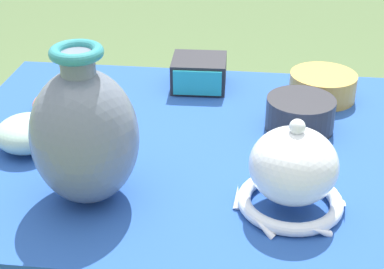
% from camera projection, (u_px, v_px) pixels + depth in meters
% --- Properties ---
extents(display_table, '(0.90, 0.74, 0.72)m').
position_uv_depth(display_table, '(179.00, 183.00, 1.17)').
color(display_table, '#38383D').
rests_on(display_table, ground_plane).
extents(vase_tall_bulbous, '(0.17, 0.17, 0.26)m').
position_uv_depth(vase_tall_bulbous, '(85.00, 135.00, 0.93)').
color(vase_tall_bulbous, slate).
rests_on(vase_tall_bulbous, display_table).
extents(vase_dome_bell, '(0.18, 0.18, 0.17)m').
position_uv_depth(vase_dome_bell, '(293.00, 173.00, 0.93)').
color(vase_dome_bell, white).
rests_on(vase_dome_bell, display_table).
extents(mosaic_tile_box, '(0.13, 0.12, 0.07)m').
position_uv_depth(mosaic_tile_box, '(199.00, 73.00, 1.35)').
color(mosaic_tile_box, '#232328').
rests_on(mosaic_tile_box, display_table).
extents(bowl_shallow_terracotta, '(0.15, 0.15, 0.05)m').
position_uv_depth(bowl_shallow_terracotta, '(69.00, 103.00, 1.24)').
color(bowl_shallow_terracotta, '#BC6642').
rests_on(bowl_shallow_terracotta, display_table).
extents(pot_squat_charcoal, '(0.14, 0.14, 0.07)m').
position_uv_depth(pot_squat_charcoal, '(300.00, 114.00, 1.18)').
color(pot_squat_charcoal, '#2D2D33').
rests_on(pot_squat_charcoal, display_table).
extents(pot_squat_ochre, '(0.15, 0.15, 0.06)m').
position_uv_depth(pot_squat_ochre, '(323.00, 86.00, 1.30)').
color(pot_squat_ochre, gold).
rests_on(pot_squat_ochre, display_table).
extents(bowl_shallow_celadon, '(0.12, 0.12, 0.07)m').
position_uv_depth(bowl_shallow_celadon, '(28.00, 133.00, 1.11)').
color(bowl_shallow_celadon, '#A8CCB7').
rests_on(bowl_shallow_celadon, display_table).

